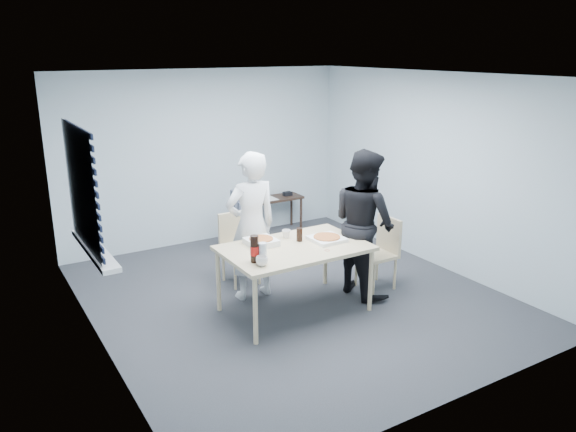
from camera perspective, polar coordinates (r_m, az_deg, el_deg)
room at (r=5.98m, az=-19.90°, el=1.73°), size 5.00×5.00×5.00m
dining_table at (r=6.24m, az=0.68°, el=-3.62°), size 1.59×1.01×0.77m
chair_far at (r=7.16m, az=-5.14°, el=-2.69°), size 0.42×0.42×0.89m
chair_right at (r=7.05m, az=9.52°, el=-3.17°), size 0.42×0.42×0.89m
person_white at (r=6.57m, az=-3.75°, el=-1.03°), size 0.65×0.42×1.77m
person_black at (r=6.74m, az=7.71°, el=-0.69°), size 0.47×0.86×1.77m
side_table at (r=9.07m, az=-1.24°, el=1.42°), size 0.86×0.38×0.57m
stool at (r=8.18m, az=-4.67°, el=-0.81°), size 0.39×0.39×0.54m
backpack at (r=8.08m, az=-4.68°, el=1.24°), size 0.29×0.21×0.40m
pizza_box_a at (r=6.27m, az=-2.74°, el=-2.61°), size 0.32×0.32×0.08m
pizza_box_b at (r=6.42m, az=3.96°, el=-2.29°), size 0.36×0.36×0.05m
mug_a at (r=5.68m, az=-2.67°, el=-4.60°), size 0.17×0.17×0.10m
mug_b at (r=6.49m, az=-0.19°, el=-1.82°), size 0.10×0.10×0.09m
cola_glass at (r=6.37m, az=1.17°, el=-1.90°), size 0.07×0.07×0.15m
soda_bottle at (r=5.74m, az=-3.43°, el=-3.41°), size 0.09×0.09×0.29m
plastic_cups at (r=5.76m, az=-2.58°, el=-3.71°), size 0.10×0.10×0.20m
rubber_band at (r=6.11m, az=4.01°, el=-3.50°), size 0.07×0.07×0.00m
papers at (r=8.98m, az=-2.07°, el=1.80°), size 0.31×0.37×0.01m
black_box at (r=9.15m, az=-0.06°, el=2.28°), size 0.16×0.13×0.06m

